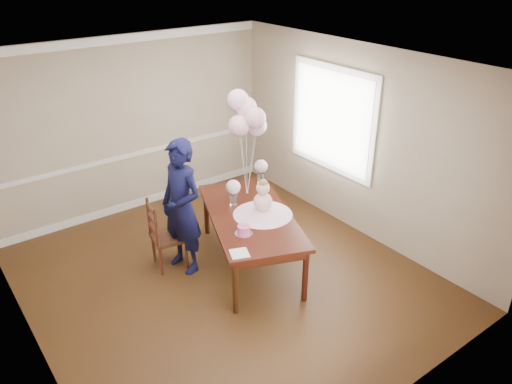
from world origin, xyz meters
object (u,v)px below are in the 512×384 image
object	(u,v)px
dining_table_top	(250,216)
birthday_cake	(244,230)
dining_chair_seat	(169,237)
woman	(182,207)

from	to	relation	value
dining_table_top	birthday_cake	size ratio (longest dim) A/B	13.33
dining_table_top	dining_chair_seat	world-z (taller)	dining_table_top
dining_table_top	woman	distance (m)	0.87
dining_table_top	woman	bearing A→B (deg)	169.97
dining_table_top	dining_chair_seat	bearing A→B (deg)	166.71
dining_table_top	birthday_cake	xyz separation A→B (m)	(-0.35, -0.35, 0.08)
dining_table_top	woman	world-z (taller)	woman
dining_table_top	birthday_cake	bearing A→B (deg)	-113.96
birthday_cake	woman	distance (m)	0.88
birthday_cake	dining_chair_seat	xyz separation A→B (m)	(-0.52, 0.95, -0.38)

